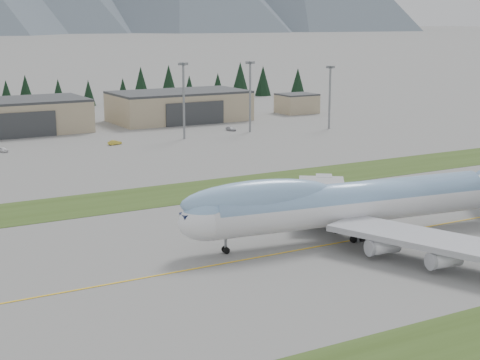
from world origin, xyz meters
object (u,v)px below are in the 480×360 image
service_vehicle_b (115,145)px  service_vehicle_c (231,131)px  service_vehicle_a (4,152)px  boeing_747_freighter (354,202)px  hangar_center (11,116)px  hangar_right (179,106)px

service_vehicle_b → service_vehicle_c: size_ratio=0.93×
service_vehicle_a → boeing_747_freighter: bearing=-86.2°
hangar_center → service_vehicle_c: hangar_center is taller
service_vehicle_c → hangar_right: bearing=91.7°
boeing_747_freighter → hangar_right: 152.69m
boeing_747_freighter → hangar_right: bearing=83.1°
boeing_747_freighter → hangar_right: boeing_747_freighter is taller
service_vehicle_b → service_vehicle_c: 44.01m
hangar_right → service_vehicle_c: bearing=-82.0°
hangar_right → service_vehicle_a: 78.69m
hangar_right → service_vehicle_b: bearing=-134.9°
hangar_right → service_vehicle_c: size_ratio=10.92×
hangar_right → service_vehicle_b: (-38.91, -39.04, -5.39)m
boeing_747_freighter → service_vehicle_a: (-33.57, 112.80, -6.09)m
hangar_center → service_vehicle_b: bearing=-61.6°
hangar_right → service_vehicle_b: size_ratio=11.77×
service_vehicle_a → hangar_center: bearing=61.4°
hangar_right → service_vehicle_b: hangar_right is taller
service_vehicle_b → service_vehicle_c: service_vehicle_b is taller
hangar_center → service_vehicle_b: size_ratio=11.77×
hangar_center → service_vehicle_a: size_ratio=12.65×
service_vehicle_a → service_vehicle_c: size_ratio=0.86×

